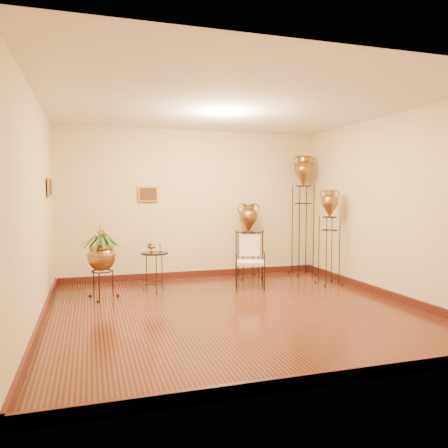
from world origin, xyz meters
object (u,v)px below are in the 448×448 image
object	(u,v)px
armchair	(250,260)
side_table	(155,271)
amphora_mid	(329,236)
amphora_tall	(303,214)
planter_urn	(101,254)

from	to	relation	value
armchair	side_table	bearing A→B (deg)	-171.44
amphora_mid	side_table	bearing A→B (deg)	173.03
amphora_tall	side_table	world-z (taller)	amphora_tall
amphora_mid	side_table	distance (m)	3.10
amphora_mid	planter_urn	xyz separation A→B (m)	(-3.88, 0.07, -0.17)
amphora_mid	planter_urn	bearing A→B (deg)	179.02
planter_urn	side_table	size ratio (longest dim) A/B	1.53
amphora_tall	side_table	distance (m)	3.22
armchair	planter_urn	bearing A→B (deg)	-161.02
amphora_tall	amphora_mid	xyz separation A→B (m)	(0.00, -1.00, -0.36)
planter_urn	amphora_mid	bearing A→B (deg)	-0.98
planter_urn	armchair	size ratio (longest dim) A/B	1.30
planter_urn	side_table	xyz separation A→B (m)	(0.85, 0.30, -0.36)
amphora_tall	side_table	bearing A→B (deg)	-168.20
side_table	amphora_tall	bearing A→B (deg)	11.80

